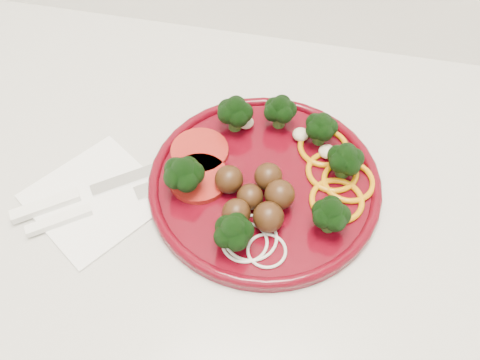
% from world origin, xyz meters
% --- Properties ---
extents(counter, '(2.40, 0.60, 0.90)m').
position_xyz_m(counter, '(0.00, 1.70, 0.45)').
color(counter, white).
rests_on(counter, ground).
extents(plate, '(0.30, 0.30, 0.06)m').
position_xyz_m(plate, '(0.25, 1.70, 0.92)').
color(plate, '#48040D').
rests_on(plate, counter).
extents(napkin, '(0.20, 0.20, 0.00)m').
position_xyz_m(napkin, '(0.04, 1.64, 0.90)').
color(napkin, white).
rests_on(napkin, counter).
extents(knife, '(0.18, 0.14, 0.01)m').
position_xyz_m(knife, '(0.01, 1.63, 0.91)').
color(knife, silver).
rests_on(knife, napkin).
extents(fork, '(0.16, 0.13, 0.01)m').
position_xyz_m(fork, '(0.03, 1.61, 0.91)').
color(fork, white).
rests_on(fork, napkin).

